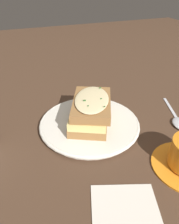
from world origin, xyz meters
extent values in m
plane|color=#473021|center=(0.00, 0.00, 0.00)|extent=(2.40, 2.40, 0.00)
cylinder|color=silver|center=(-0.02, -0.02, 0.01)|extent=(0.24, 0.24, 0.02)
torus|color=silver|center=(-0.02, -0.02, 0.01)|extent=(0.26, 0.26, 0.01)
cube|color=olive|center=(-0.02, -0.02, 0.03)|extent=(0.17, 0.15, 0.02)
cube|color=#EAD17A|center=(-0.02, -0.02, 0.05)|extent=(0.17, 0.14, 0.02)
cube|color=olive|center=(-0.03, -0.02, 0.07)|extent=(0.17, 0.14, 0.02)
ellipsoid|color=beige|center=(-0.03, -0.02, 0.08)|extent=(0.16, 0.13, 0.01)
cube|color=#2D6028|center=(-0.07, -0.03, 0.09)|extent=(0.00, 0.00, 0.00)
cube|color=#2D6028|center=(-0.06, 0.00, 0.09)|extent=(0.00, 0.00, 0.00)
cube|color=#2D6028|center=(-0.04, -0.04, 0.09)|extent=(0.00, 0.00, 0.00)
cube|color=#2D6028|center=(0.02, -0.06, 0.09)|extent=(0.01, 0.01, 0.00)
cube|color=#2D6028|center=(-0.03, 0.00, 0.09)|extent=(0.00, 0.01, 0.00)
cube|color=silver|center=(-0.02, -0.27, 0.00)|extent=(0.11, 0.05, 0.00)
cube|color=silver|center=(-0.29, 0.02, 0.00)|extent=(0.17, 0.15, 0.00)
camera|label=1|loc=(-0.45, 0.14, 0.34)|focal=35.00mm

